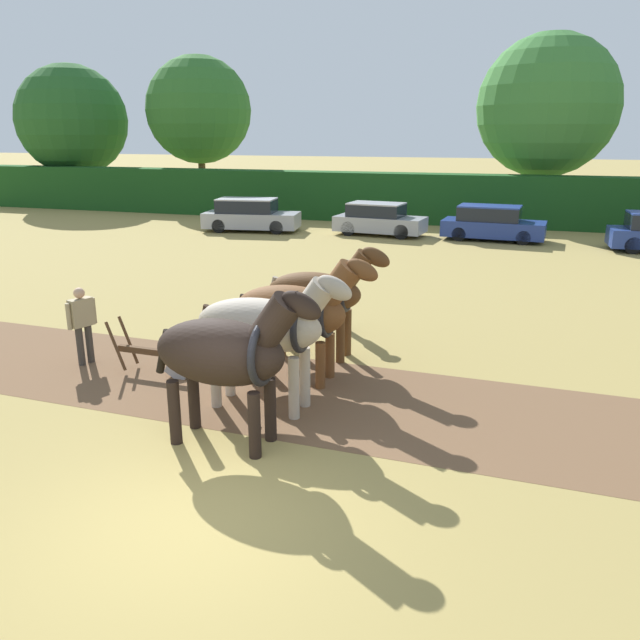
% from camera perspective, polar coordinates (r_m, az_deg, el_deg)
% --- Properties ---
extents(ground_plane, '(240.00, 240.00, 0.00)m').
position_cam_1_polar(ground_plane, '(8.07, -11.38, -17.22)').
color(ground_plane, '#998447').
extents(plowed_furrow_strip, '(29.60, 4.05, 0.01)m').
position_cam_1_polar(plowed_furrow_strip, '(13.61, -21.46, -3.63)').
color(plowed_furrow_strip, brown).
rests_on(plowed_furrow_strip, ground).
extents(hedgerow, '(58.86, 1.68, 2.51)m').
position_cam_1_polar(hedgerow, '(32.95, 12.15, 10.73)').
color(hedgerow, '#194719').
rests_on(hedgerow, ground).
extents(tree_far_left, '(6.95, 6.95, 8.76)m').
position_cam_1_polar(tree_far_left, '(45.07, -21.72, 16.60)').
color(tree_far_left, '#423323').
rests_on(tree_far_left, ground).
extents(tree_left, '(6.47, 6.47, 9.09)m').
position_cam_1_polar(tree_left, '(41.34, -11.01, 18.31)').
color(tree_left, '#4C3823').
rests_on(tree_left, ground).
extents(tree_center_left, '(7.05, 7.05, 9.32)m').
position_cam_1_polar(tree_center_left, '(35.21, 20.09, 17.88)').
color(tree_center_left, brown).
rests_on(tree_center_left, ground).
extents(draft_horse_lead_left, '(2.71, 1.05, 2.51)m').
position_cam_1_polar(draft_horse_lead_left, '(9.08, -8.52, -2.95)').
color(draft_horse_lead_left, black).
rests_on(draft_horse_lead_left, ground).
extents(draft_horse_lead_right, '(2.83, 0.97, 2.45)m').
position_cam_1_polar(draft_horse_lead_right, '(10.24, -5.06, -0.56)').
color(draft_horse_lead_right, '#B2A38E').
rests_on(draft_horse_lead_right, ground).
extents(draft_horse_trail_left, '(2.89, 1.06, 2.46)m').
position_cam_1_polar(draft_horse_trail_left, '(11.46, -2.25, 0.84)').
color(draft_horse_trail_left, brown).
rests_on(draft_horse_trail_left, ground).
extents(draft_horse_trail_right, '(2.70, 0.90, 2.43)m').
position_cam_1_polar(draft_horse_trail_right, '(12.68, -0.03, 2.52)').
color(draft_horse_trail_right, '#513319').
rests_on(draft_horse_trail_right, ground).
extents(plow, '(1.65, 0.47, 1.13)m').
position_cam_1_polar(plow, '(12.37, -14.68, -3.44)').
color(plow, '#4C331E').
rests_on(plow, ground).
extents(farmer_at_plow, '(0.34, 0.61, 1.57)m').
position_cam_1_polar(farmer_at_plow, '(13.22, -20.92, -0.06)').
color(farmer_at_plow, '#38332D').
rests_on(farmer_at_plow, ground).
extents(farmer_beside_team, '(0.42, 0.60, 1.67)m').
position_cam_1_polar(farmer_beside_team, '(14.52, 2.30, 2.76)').
color(farmer_beside_team, '#28334C').
rests_on(farmer_beside_team, ground).
extents(parked_car_far_left, '(4.68, 2.46, 1.53)m').
position_cam_1_polar(parked_car_far_left, '(30.11, -6.40, 9.47)').
color(parked_car_far_left, '#9E9EA8').
rests_on(parked_car_far_left, ground).
extents(parked_car_left, '(4.19, 2.14, 1.45)m').
position_cam_1_polar(parked_car_left, '(28.85, 5.40, 9.12)').
color(parked_car_left, '#9E9EA8').
rests_on(parked_car_left, ground).
extents(parked_car_center_left, '(4.41, 2.04, 1.49)m').
position_cam_1_polar(parked_car_center_left, '(28.31, 15.45, 8.48)').
color(parked_car_center_left, navy).
rests_on(parked_car_center_left, ground).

